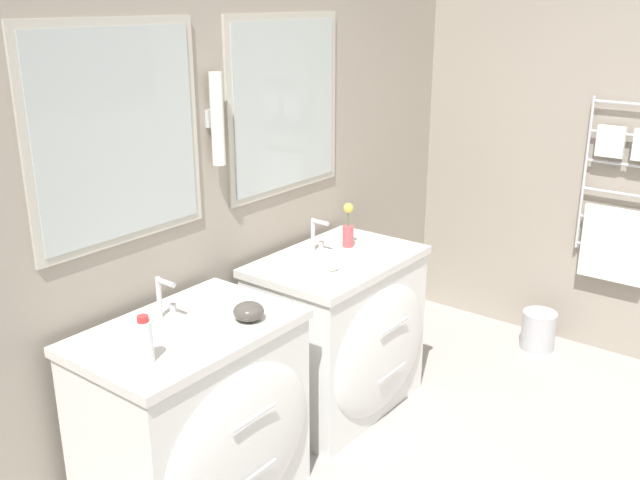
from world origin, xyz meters
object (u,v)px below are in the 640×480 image
at_px(toiletry_bottle, 145,341).
at_px(flower_vase, 348,229).
at_px(amenity_bowl, 249,311).
at_px(vanity_left, 199,419).
at_px(vanity_right, 342,332).
at_px(waste_bin, 539,329).

distance_m(toiletry_bottle, flower_vase, 1.50).
relative_size(amenity_bowl, flower_vase, 0.54).
relative_size(vanity_left, vanity_right, 1.00).
relative_size(vanity_right, waste_bin, 3.69).
bearing_deg(toiletry_bottle, vanity_right, 2.62).
height_order(toiletry_bottle, waste_bin, toiletry_bottle).
bearing_deg(toiletry_bottle, amenity_bowl, -6.36).
bearing_deg(waste_bin, toiletry_bottle, 168.48).
relative_size(toiletry_bottle, flower_vase, 0.76).
distance_m(vanity_right, amenity_bowl, 0.95).
xyz_separation_m(toiletry_bottle, waste_bin, (2.62, -0.53, -0.81)).
bearing_deg(amenity_bowl, flower_vase, 11.77).
xyz_separation_m(vanity_left, flower_vase, (1.20, 0.09, 0.52)).
height_order(vanity_left, amenity_bowl, amenity_bowl).
bearing_deg(vanity_right, vanity_left, 180.00).
bearing_deg(vanity_left, vanity_right, 0.00).
height_order(toiletry_bottle, amenity_bowl, toiletry_bottle).
relative_size(amenity_bowl, waste_bin, 0.53).
xyz_separation_m(amenity_bowl, waste_bin, (2.13, -0.48, -0.76)).
distance_m(vanity_right, toiletry_bottle, 1.41).
bearing_deg(flower_vase, vanity_right, -151.64).
relative_size(vanity_right, toiletry_bottle, 4.92).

